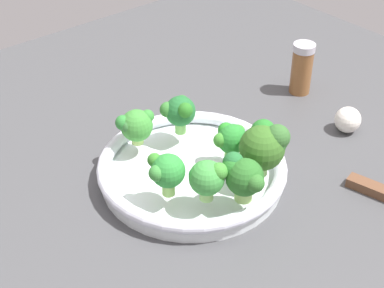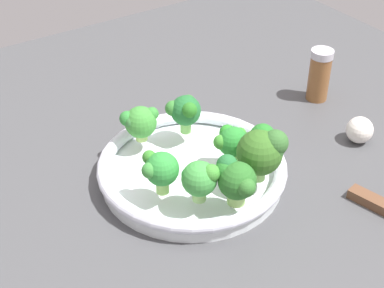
# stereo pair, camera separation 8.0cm
# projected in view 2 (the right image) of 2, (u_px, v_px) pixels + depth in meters

# --- Properties ---
(ground_plane) EXTENTS (1.30, 1.30, 0.03)m
(ground_plane) POSITION_uv_depth(u_px,v_px,m) (215.00, 194.00, 0.90)
(ground_plane) COLOR #464649
(bowl) EXTENTS (0.29, 0.29, 0.04)m
(bowl) POSITION_uv_depth(u_px,v_px,m) (192.00, 169.00, 0.90)
(bowl) COLOR white
(bowl) RESTS_ON ground_plane
(broccoli_floret_0) EXTENTS (0.05, 0.05, 0.07)m
(broccoli_floret_0) POSITION_uv_depth(u_px,v_px,m) (185.00, 110.00, 0.93)
(broccoli_floret_0) COLOR #83CD62
(broccoli_floret_0) RESTS_ON bowl
(broccoli_floret_1) EXTENTS (0.05, 0.07, 0.07)m
(broccoli_floret_1) POSITION_uv_depth(u_px,v_px,m) (235.00, 179.00, 0.79)
(broccoli_floret_1) COLOR #A0D26D
(broccoli_floret_1) RESTS_ON bowl
(broccoli_floret_2) EXTENTS (0.07, 0.07, 0.08)m
(broccoli_floret_2) POSITION_uv_depth(u_px,v_px,m) (263.00, 150.00, 0.83)
(broccoli_floret_2) COLOR #99D76F
(broccoli_floret_2) RESTS_ON bowl
(broccoli_floret_3) EXTENTS (0.06, 0.05, 0.06)m
(broccoli_floret_3) POSITION_uv_depth(u_px,v_px,m) (232.00, 141.00, 0.88)
(broccoli_floret_3) COLOR #7AC350
(broccoli_floret_3) RESTS_ON bowl
(broccoli_floret_4) EXTENTS (0.05, 0.05, 0.06)m
(broccoli_floret_4) POSITION_uv_depth(u_px,v_px,m) (200.00, 179.00, 0.80)
(broccoli_floret_4) COLOR #90C36B
(broccoli_floret_4) RESTS_ON bowl
(broccoli_floret_5) EXTENTS (0.06, 0.05, 0.06)m
(broccoli_floret_5) POSITION_uv_depth(u_px,v_px,m) (140.00, 122.00, 0.92)
(broccoli_floret_5) COLOR #A3CA64
(broccoli_floret_5) RESTS_ON bowl
(broccoli_floret_6) EXTENTS (0.06, 0.05, 0.07)m
(broccoli_floret_6) POSITION_uv_depth(u_px,v_px,m) (160.00, 169.00, 0.81)
(broccoli_floret_6) COLOR #94CC62
(broccoli_floret_6) RESTS_ON bowl
(garlic_bulb) EXTENTS (0.05, 0.05, 0.05)m
(garlic_bulb) POSITION_uv_depth(u_px,v_px,m) (360.00, 130.00, 0.98)
(garlic_bulb) COLOR white
(garlic_bulb) RESTS_ON ground_plane
(pepper_shaker) EXTENTS (0.04, 0.04, 0.10)m
(pepper_shaker) POSITION_uv_depth(u_px,v_px,m) (319.00, 75.00, 1.08)
(pepper_shaker) COLOR brown
(pepper_shaker) RESTS_ON ground_plane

